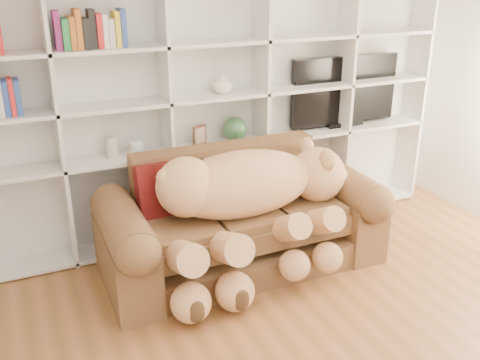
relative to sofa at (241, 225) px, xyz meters
name	(u,v)px	position (x,y,z in m)	size (l,w,h in m)	color
wall_back	(207,86)	(0.04, 0.84, 0.99)	(5.00, 0.02, 2.70)	silver
bookshelf	(186,96)	(-0.20, 0.70, 0.95)	(4.43, 0.35, 2.40)	silver
sofa	(241,225)	(0.00, 0.00, 0.00)	(2.26, 0.98, 0.95)	brown
teddy_bear	(249,199)	(-0.02, -0.19, 0.31)	(1.76, 0.95, 1.02)	#DFB06F
throw_pillow	(165,190)	(-0.58, 0.16, 0.35)	(0.45, 0.15, 0.45)	#5A120F
gift_box	(353,222)	(1.15, 0.03, -0.22)	(0.34, 0.31, 0.27)	#B23B17
tv	(344,92)	(1.42, 0.69, 0.84)	(1.15, 0.18, 0.68)	black
picture_frame	(200,135)	(-0.11, 0.64, 0.60)	(0.14, 0.03, 0.18)	#512D1B
green_vase	(235,129)	(0.23, 0.64, 0.62)	(0.22, 0.22, 0.22)	#2D5832
figurine_tall	(112,147)	(-0.88, 0.64, 0.60)	(0.09, 0.09, 0.18)	beige
figurine_short	(134,148)	(-0.70, 0.64, 0.56)	(0.07, 0.07, 0.11)	beige
snow_globe	(138,147)	(-0.66, 0.64, 0.57)	(0.12, 0.12, 0.12)	silver
shelf_vase	(222,83)	(0.11, 0.64, 1.04)	(0.17, 0.17, 0.18)	silver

